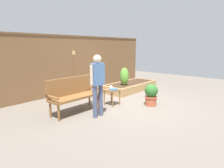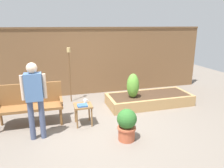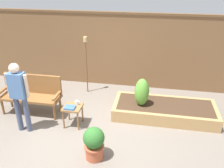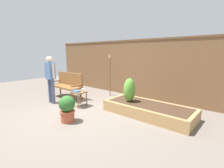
# 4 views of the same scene
# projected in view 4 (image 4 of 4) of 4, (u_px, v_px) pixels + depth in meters

# --- Properties ---
(ground_plane) EXTENTS (14.00, 14.00, 0.00)m
(ground_plane) POSITION_uv_depth(u_px,v_px,m) (77.00, 111.00, 4.74)
(ground_plane) COLOR #70665B
(fence_back) EXTENTS (8.40, 0.14, 2.16)m
(fence_back) POSITION_uv_depth(u_px,v_px,m) (129.00, 68.00, 6.48)
(fence_back) COLOR brown
(fence_back) RESTS_ON ground_plane
(garden_bench) EXTENTS (1.44, 0.48, 0.94)m
(garden_bench) POSITION_uv_depth(u_px,v_px,m) (68.00, 83.00, 6.13)
(garden_bench) COLOR brown
(garden_bench) RESTS_ON ground_plane
(side_table) EXTENTS (0.40, 0.40, 0.48)m
(side_table) POSITION_uv_depth(u_px,v_px,m) (79.00, 94.00, 5.13)
(side_table) COLOR olive
(side_table) RESTS_ON ground_plane
(cup_on_table) EXTENTS (0.12, 0.08, 0.09)m
(cup_on_table) POSITION_uv_depth(u_px,v_px,m) (83.00, 90.00, 5.13)
(cup_on_table) COLOR white
(cup_on_table) RESTS_ON side_table
(book_on_table) EXTENTS (0.22, 0.19, 0.04)m
(book_on_table) POSITION_uv_depth(u_px,v_px,m) (76.00, 91.00, 5.06)
(book_on_table) COLOR #38609E
(book_on_table) RESTS_ON side_table
(potted_boxwood) EXTENTS (0.39, 0.39, 0.65)m
(potted_boxwood) POSITION_uv_depth(u_px,v_px,m) (67.00, 108.00, 3.98)
(potted_boxwood) COLOR #B75638
(potted_boxwood) RESTS_ON ground_plane
(raised_planter_bed) EXTENTS (2.40, 1.00, 0.30)m
(raised_planter_bed) POSITION_uv_depth(u_px,v_px,m) (148.00, 110.00, 4.44)
(raised_planter_bed) COLOR #AD8451
(raised_planter_bed) RESTS_ON ground_plane
(shrub_near_bench) EXTENTS (0.33, 0.33, 0.67)m
(shrub_near_bench) POSITION_uv_depth(u_px,v_px,m) (129.00, 90.00, 4.63)
(shrub_near_bench) COLOR brown
(shrub_near_bench) RESTS_ON raised_planter_bed
(tiki_torch) EXTENTS (0.10, 0.10, 1.61)m
(tiki_torch) POSITION_uv_depth(u_px,v_px,m) (110.00, 68.00, 6.28)
(tiki_torch) COLOR brown
(tiki_torch) RESTS_ON ground_plane
(person_by_bench) EXTENTS (0.47, 0.20, 1.56)m
(person_by_bench) POSITION_uv_depth(u_px,v_px,m) (50.00, 76.00, 5.37)
(person_by_bench) COLOR #475170
(person_by_bench) RESTS_ON ground_plane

